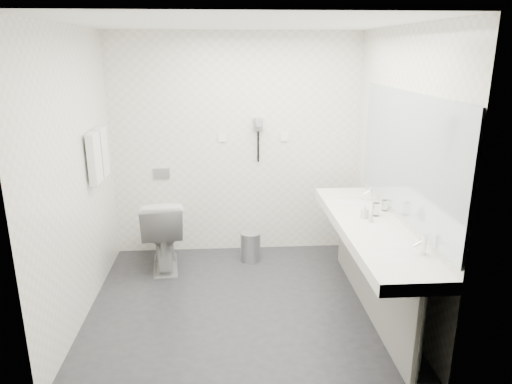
{
  "coord_description": "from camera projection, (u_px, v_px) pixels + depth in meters",
  "views": [
    {
      "loc": [
        -0.13,
        -3.97,
        2.3
      ],
      "look_at": [
        0.15,
        0.15,
        1.05
      ],
      "focal_mm": 33.1,
      "sensor_mm": 36.0,
      "label": 1
    }
  ],
  "objects": [
    {
      "name": "pedal_bin",
      "position": [
        251.0,
        247.0,
        5.33
      ],
      "size": [
        0.24,
        0.24,
        0.32
      ],
      "primitive_type": "cylinder",
      "rotation": [
        0.0,
        0.0,
        -0.04
      ],
      "color": "#B2B5BA",
      "rests_on": "floor"
    },
    {
      "name": "ceiling",
      "position": [
        238.0,
        23.0,
        3.74
      ],
      "size": [
        2.8,
        2.8,
        0.0
      ],
      "primitive_type": "plane",
      "rotation": [
        3.14,
        0.0,
        0.0
      ],
      "color": "white",
      "rests_on": "wall_back"
    },
    {
      "name": "vanity_post_far",
      "position": [
        344.0,
        230.0,
        5.23
      ],
      "size": [
        0.06,
        0.06,
        0.75
      ],
      "primitive_type": "cylinder",
      "color": "silver",
      "rests_on": "floor"
    },
    {
      "name": "mirror",
      "position": [
        406.0,
        155.0,
        3.94
      ],
      "size": [
        0.02,
        2.2,
        1.05
      ],
      "primitive_type": "cube",
      "color": "#B2BCC6",
      "rests_on": "wall_right"
    },
    {
      "name": "wall_right",
      "position": [
        397.0,
        173.0,
        4.19
      ],
      "size": [
        0.0,
        2.6,
        2.6
      ],
      "primitive_type": "plane",
      "rotation": [
        1.57,
        0.0,
        -1.57
      ],
      "color": "white",
      "rests_on": "floor"
    },
    {
      "name": "switch_plate_a",
      "position": [
        223.0,
        138.0,
        5.29
      ],
      "size": [
        0.09,
        0.02,
        0.09
      ],
      "primitive_type": "cube",
      "color": "white",
      "rests_on": "wall_back"
    },
    {
      "name": "vanity_panel",
      "position": [
        369.0,
        273.0,
        4.24
      ],
      "size": [
        0.03,
        2.15,
        0.75
      ],
      "primitive_type": "cube",
      "color": "gray",
      "rests_on": "floor"
    },
    {
      "name": "flush_plate",
      "position": [
        162.0,
        173.0,
        5.36
      ],
      "size": [
        0.18,
        0.02,
        0.12
      ],
      "primitive_type": "cube",
      "color": "#B2B5BA",
      "rests_on": "wall_back"
    },
    {
      "name": "towel_rail",
      "position": [
        95.0,
        132.0,
        4.45
      ],
      "size": [
        0.02,
        0.62,
        0.02
      ],
      "primitive_type": "cylinder",
      "rotation": [
        1.57,
        0.0,
        0.0
      ],
      "color": "silver",
      "rests_on": "wall_left"
    },
    {
      "name": "wall_left",
      "position": [
        76.0,
        178.0,
        4.01
      ],
      "size": [
        0.0,
        2.6,
        2.6
      ],
      "primitive_type": "plane",
      "rotation": [
        1.57,
        0.0,
        1.57
      ],
      "color": "white",
      "rests_on": "floor"
    },
    {
      "name": "wall_front",
      "position": [
        248.0,
        230.0,
        2.86
      ],
      "size": [
        2.8,
        0.0,
        2.8
      ],
      "primitive_type": "plane",
      "rotation": [
        -1.57,
        0.0,
        0.0
      ],
      "color": "white",
      "rests_on": "floor"
    },
    {
      "name": "dryer_cradle",
      "position": [
        258.0,
        124.0,
        5.26
      ],
      "size": [
        0.1,
        0.04,
        0.14
      ],
      "primitive_type": "cube",
      "color": "gray",
      "rests_on": "wall_back"
    },
    {
      "name": "dryer_cord",
      "position": [
        258.0,
        147.0,
        5.32
      ],
      "size": [
        0.02,
        0.02,
        0.35
      ],
      "primitive_type": "cylinder",
      "color": "black",
      "rests_on": "dryer_cradle"
    },
    {
      "name": "bin_lid",
      "position": [
        251.0,
        233.0,
        5.28
      ],
      "size": [
        0.23,
        0.23,
        0.02
      ],
      "primitive_type": "cylinder",
      "color": "#B2B5BA",
      "rests_on": "pedal_bin"
    },
    {
      "name": "glass_left",
      "position": [
        376.0,
        209.0,
        4.27
      ],
      "size": [
        0.09,
        0.09,
        0.12
      ],
      "primitive_type": "cylinder",
      "rotation": [
        0.0,
        0.0,
        0.41
      ],
      "color": "silver",
      "rests_on": "vanity_counter"
    },
    {
      "name": "faucet_near",
      "position": [
        424.0,
        244.0,
        3.47
      ],
      "size": [
        0.04,
        0.04,
        0.15
      ],
      "primitive_type": "cylinder",
      "color": "silver",
      "rests_on": "vanity_counter"
    },
    {
      "name": "towel_near",
      "position": [
        94.0,
        158.0,
        4.38
      ],
      "size": [
        0.07,
        0.24,
        0.48
      ],
      "primitive_type": "cube",
      "color": "white",
      "rests_on": "towel_rail"
    },
    {
      "name": "switch_plate_b",
      "position": [
        284.0,
        137.0,
        5.34
      ],
      "size": [
        0.09,
        0.02,
        0.09
      ],
      "primitive_type": "cube",
      "color": "white",
      "rests_on": "wall_back"
    },
    {
      "name": "faucet_far",
      "position": [
        371.0,
        193.0,
        4.71
      ],
      "size": [
        0.04,
        0.04,
        0.15
      ],
      "primitive_type": "cylinder",
      "color": "silver",
      "rests_on": "vanity_counter"
    },
    {
      "name": "soap_bottle_c",
      "position": [
        371.0,
        216.0,
        4.12
      ],
      "size": [
        0.05,
        0.05,
        0.1
      ],
      "primitive_type": "imported",
      "rotation": [
        0.0,
        0.0,
        -0.43
      ],
      "color": "beige",
      "rests_on": "vanity_counter"
    },
    {
      "name": "glass_right",
      "position": [
        385.0,
        205.0,
        4.41
      ],
      "size": [
        0.07,
        0.07,
        0.1
      ],
      "primitive_type": "cylinder",
      "rotation": [
        0.0,
        0.0,
        -0.2
      ],
      "color": "silver",
      "rests_on": "vanity_counter"
    },
    {
      "name": "vanity_post_near",
      "position": [
        419.0,
        341.0,
        3.25
      ],
      "size": [
        0.06,
        0.06,
        0.75
      ],
      "primitive_type": "cylinder",
      "color": "silver",
      "rests_on": "floor"
    },
    {
      "name": "toilet",
      "position": [
        163.0,
        232.0,
        5.11
      ],
      "size": [
        0.54,
        0.84,
        0.8
      ],
      "primitive_type": "imported",
      "rotation": [
        0.0,
        0.0,
        3.26
      ],
      "color": "white",
      "rests_on": "floor"
    },
    {
      "name": "basin_far",
      "position": [
        351.0,
        202.0,
        4.72
      ],
      "size": [
        0.4,
        0.31,
        0.05
      ],
      "primitive_type": "ellipsoid",
      "color": "white",
      "rests_on": "vanity_counter"
    },
    {
      "name": "basin_near",
      "position": [
        397.0,
        256.0,
        3.48
      ],
      "size": [
        0.4,
        0.31,
        0.05
      ],
      "primitive_type": "ellipsoid",
      "color": "white",
      "rests_on": "vanity_counter"
    },
    {
      "name": "towel_far",
      "position": [
        102.0,
        152.0,
        4.65
      ],
      "size": [
        0.07,
        0.24,
        0.48
      ],
      "primitive_type": "cube",
      "color": "white",
      "rests_on": "towel_rail"
    },
    {
      "name": "dryer_barrel",
      "position": [
        259.0,
        123.0,
        5.18
      ],
      "size": [
        0.08,
        0.14,
        0.08
      ],
      "primitive_type": "cylinder",
      "rotation": [
        1.57,
        0.0,
        0.0
      ],
      "color": "gray",
      "rests_on": "dryer_cradle"
    },
    {
      "name": "floor",
      "position": [
        241.0,
        303.0,
        4.46
      ],
      "size": [
        2.8,
        2.8,
        0.0
      ],
      "primitive_type": "plane",
      "color": "#27262B",
      "rests_on": "ground"
    },
    {
      "name": "vanity_counter",
      "position": [
        370.0,
        229.0,
        4.11
      ],
      "size": [
        0.55,
        2.2,
        0.1
      ],
      "primitive_type": "cube",
      "color": "white",
      "rests_on": "floor"
    },
    {
      "name": "soap_bottle_a",
      "position": [
        365.0,
        212.0,
        4.22
      ],
      "size": [
        0.07,
        0.07,
        0.12
      ],
      "primitive_type": "imported",
      "rotation": [
        0.0,
        0.0,
        0.61
      ],
      "color": "beige",
      "rests_on": "vanity_counter"
    },
    {
      "name": "wall_back",
      "position": [
        236.0,
        146.0,
        5.34
      ],
      "size": [
        2.8,
        0.0,
        2.8
      ],
      "primitive_type": "plane",
      "rotation": [
        1.57,
        0.0,
        0.0
      ],
      "color": "white",
      "rests_on": "floor"
    }
  ]
}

